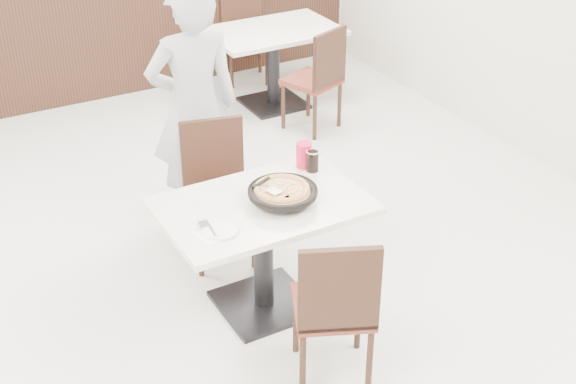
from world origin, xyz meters
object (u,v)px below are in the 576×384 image
diner_person (194,108)px  bg_chair_right_far (245,36)px  chair_near (333,303)px  pizza_pan (283,196)px  red_cup (304,155)px  bg_chair_right_near (312,78)px  main_table (263,256)px  pizza (282,192)px  side_plate (221,230)px  bg_table_right (273,68)px  chair_far (220,196)px  cola_glass (313,161)px

diner_person → bg_chair_right_far: size_ratio=1.87×
chair_near → bg_chair_right_far: same height
pizza_pan → red_cup: size_ratio=2.00×
pizza_pan → diner_person: size_ratio=0.18×
chair_near → bg_chair_right_near: size_ratio=1.00×
main_table → pizza: pizza is taller
diner_person → bg_chair_right_near: bearing=-139.6°
side_plate → diner_person: (0.42, 1.32, 0.13)m
chair_near → bg_chair_right_far: size_ratio=1.00×
main_table → pizza_pan: bearing=-25.0°
bg_chair_right_far → diner_person: bearing=72.4°
pizza → diner_person: diner_person is taller
pizza_pan → red_cup: 0.47m
bg_table_right → main_table: bearing=-119.5°
chair_far → diner_person: bearing=-85.0°
chair_near → bg_table_right: bearing=90.6°
main_table → bg_table_right: same height
bg_table_right → bg_chair_right_far: bearing=85.8°
red_cup → pizza: bearing=-137.0°
pizza_pan → red_cup: bearing=44.5°
main_table → chair_far: 0.63m
main_table → pizza: size_ratio=3.42×
cola_glass → bg_chair_right_far: bg_chair_right_far is taller
main_table → diner_person: (0.08, 1.15, 0.51)m
diner_person → bg_chair_right_far: 2.75m
chair_far → red_cup: chair_far is taller
pizza_pan → side_plate: size_ratio=1.64×
pizza_pan → bg_chair_right_near: 2.64m
pizza → cola_glass: cola_glass is taller
pizza → cola_glass: (0.34, 0.23, 0.00)m
chair_near → side_plate: bearing=150.3°
red_cup → bg_chair_right_near: bg_chair_right_near is taller
diner_person → bg_table_right: 2.21m
chair_near → cola_glass: bearing=89.9°
bg_chair_right_near → cola_glass: bearing=-141.6°
diner_person → bg_table_right: diner_person is taller
bg_chair_right_far → bg_table_right: bearing=102.0°
side_plate → bg_chair_right_far: (1.93, 3.57, -0.28)m
pizza → bg_table_right: bearing=62.6°
pizza → bg_chair_right_far: (1.48, 3.44, -0.34)m
bg_table_right → bg_chair_right_far: 0.69m
chair_far → red_cup: size_ratio=5.94×
main_table → diner_person: diner_person is taller
pizza → bg_chair_right_near: bg_chair_right_near is taller
chair_far → side_plate: size_ratio=4.88×
chair_far → bg_chair_right_near: same height
side_plate → bg_chair_right_near: 3.00m
pizza_pan → bg_chair_right_far: bearing=66.8°
cola_glass → red_cup: 0.08m
cola_glass → bg_chair_right_far: 3.43m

